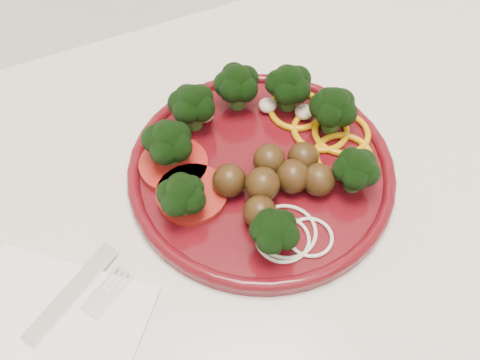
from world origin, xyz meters
name	(u,v)px	position (x,y,z in m)	size (l,w,h in m)	color
plate	(261,159)	(0.26, 1.71, 0.92)	(0.29, 0.29, 0.07)	#4B090F
napkin	(39,348)	(-0.01, 1.62, 0.90)	(0.17, 0.17, 0.00)	white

